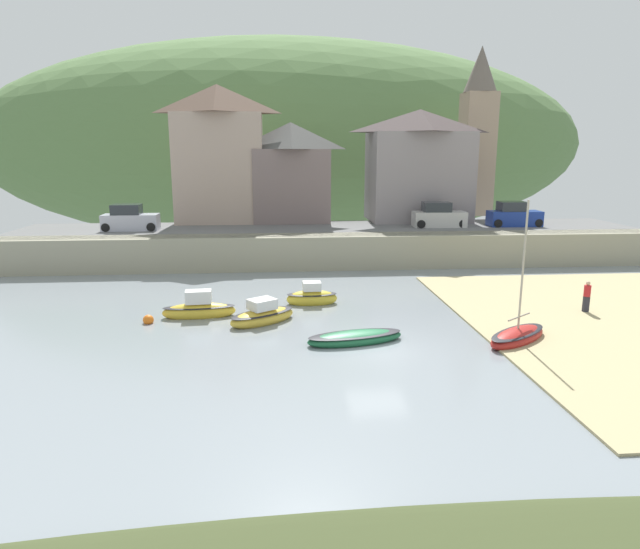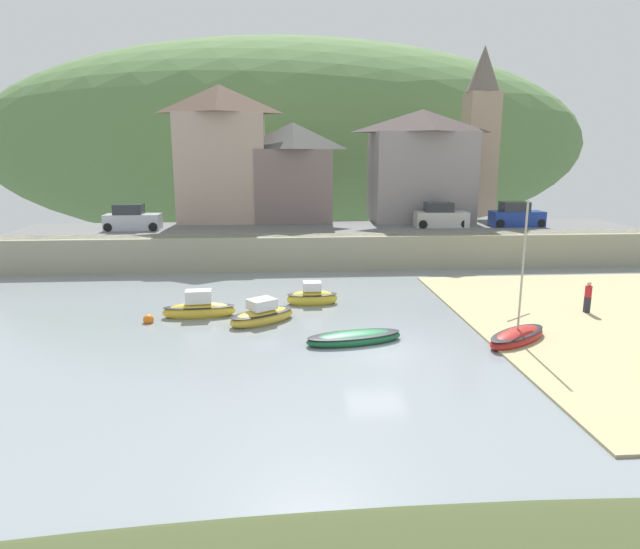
% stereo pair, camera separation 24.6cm
% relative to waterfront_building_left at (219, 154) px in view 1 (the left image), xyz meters
% --- Properties ---
extents(ground, '(48.00, 41.00, 0.61)m').
position_rel_waterfront_building_left_xyz_m(ground, '(10.18, -34.76, -7.91)').
color(ground, gray).
extents(quay_seawall, '(48.00, 9.40, 2.40)m').
position_rel_waterfront_building_left_xyz_m(quay_seawall, '(8.78, -7.70, -6.72)').
color(quay_seawall, gray).
rests_on(quay_seawall, ground).
extents(hillside_backdrop, '(80.00, 44.00, 26.52)m').
position_rel_waterfront_building_left_xyz_m(hillside_backdrop, '(5.92, 30.00, 1.21)').
color(hillside_backdrop, '#597B45').
rests_on(hillside_backdrop, ground).
extents(waterfront_building_left, '(7.45, 4.63, 11.14)m').
position_rel_waterfront_building_left_xyz_m(waterfront_building_left, '(0.00, 0.00, 0.00)').
color(waterfront_building_left, tan).
rests_on(waterfront_building_left, ground).
extents(waterfront_building_centre, '(6.61, 4.87, 8.20)m').
position_rel_waterfront_building_left_xyz_m(waterfront_building_centre, '(5.94, 0.00, -1.48)').
color(waterfront_building_centre, slate).
rests_on(waterfront_building_centre, ground).
extents(waterfront_building_right, '(8.60, 6.18, 9.29)m').
position_rel_waterfront_building_left_xyz_m(waterfront_building_right, '(16.83, 0.00, -0.96)').
color(waterfront_building_right, gray).
rests_on(waterfront_building_right, ground).
extents(church_with_spire, '(3.00, 3.00, 15.11)m').
position_rel_waterfront_building_left_xyz_m(church_with_spire, '(23.30, 4.00, 2.10)').
color(church_with_spire, tan).
rests_on(church_with_spire, ground).
extents(motorboat_with_cabin, '(3.71, 3.17, 1.38)m').
position_rel_waterfront_building_left_xyz_m(motorboat_with_cabin, '(3.83, -21.06, -7.73)').
color(motorboat_with_cabin, gold).
rests_on(motorboat_with_cabin, ground).
extents(sailboat_blue_trim, '(4.54, 2.23, 0.67)m').
position_rel_waterfront_building_left_xyz_m(sailboat_blue_trim, '(7.94, -24.33, -7.86)').
color(sailboat_blue_trim, '#1B5D37').
rests_on(sailboat_blue_trim, ground).
extents(sailboat_white_hull, '(3.74, 1.34, 1.59)m').
position_rel_waterfront_building_left_xyz_m(sailboat_white_hull, '(0.60, -19.84, -7.68)').
color(sailboat_white_hull, gold).
rests_on(sailboat_white_hull, ground).
extents(fishing_boat_green, '(2.84, 1.22, 1.46)m').
position_rel_waterfront_building_left_xyz_m(fishing_boat_green, '(6.47, -17.83, -7.70)').
color(fishing_boat_green, gold).
rests_on(fishing_boat_green, ground).
extents(dinghy_open_wooden, '(3.82, 3.31, 6.41)m').
position_rel_waterfront_building_left_xyz_m(dinghy_open_wooden, '(15.06, -24.88, -7.79)').
color(dinghy_open_wooden, '#A6211D').
rests_on(dinghy_open_wooden, ground).
extents(parked_car_near_slipway, '(4.13, 1.82, 1.95)m').
position_rel_waterfront_building_left_xyz_m(parked_car_near_slipway, '(-6.42, -4.50, -4.87)').
color(parked_car_near_slipway, '#B2B3C3').
rests_on(parked_car_near_slipway, ground).
extents(parked_car_by_wall, '(4.16, 1.85, 1.95)m').
position_rel_waterfront_building_left_xyz_m(parked_car_by_wall, '(17.43, -4.50, -4.87)').
color(parked_car_by_wall, beige).
rests_on(parked_car_by_wall, ground).
extents(parked_car_end_of_row, '(4.14, 1.82, 1.95)m').
position_rel_waterfront_building_left_xyz_m(parked_car_end_of_row, '(23.58, -4.50, -4.87)').
color(parked_car_end_of_row, navy).
rests_on(parked_car_end_of_row, ground).
extents(person_on_slipway, '(0.34, 0.34, 1.62)m').
position_rel_waterfront_building_left_xyz_m(person_on_slipway, '(20.47, -20.87, -7.09)').
color(person_on_slipway, '#282833').
rests_on(person_on_slipway, ground).
extents(mooring_buoy, '(0.52, 0.52, 0.52)m').
position_rel_waterfront_building_left_xyz_m(mooring_buoy, '(-1.74, -20.72, -7.91)').
color(mooring_buoy, orange).
rests_on(mooring_buoy, ground).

